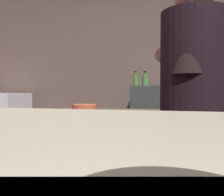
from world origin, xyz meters
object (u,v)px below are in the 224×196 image
mini_fridge (2,131)px  bottle_vinegar (174,77)px  bartender (193,108)px  bottle_olive_oil (145,80)px  mixing_bowl (84,108)px  bottle_soy (183,80)px  bottle_hot_sauce (136,80)px

mini_fridge → bottle_vinegar: (2.29, 0.13, 0.72)m
bartender → bottle_olive_oil: bearing=28.8°
bottle_olive_oil → bottle_vinegar: (0.35, -0.05, 0.03)m
mixing_bowl → bottle_vinegar: bottle_vinegar is taller
bottle_olive_oil → bottle_soy: (0.45, -0.07, 0.00)m
bottle_vinegar → bottle_hot_sauce: (-0.45, -0.05, -0.03)m
mini_fridge → bottle_vinegar: 2.40m
bottle_vinegar → bottle_hot_sauce: bottle_vinegar is taller
bottle_olive_oil → bottle_vinegar: 0.35m
bottle_olive_oil → bottle_vinegar: bearing=-8.1°
bottle_hot_sauce → bottle_olive_oil: bearing=42.5°
bartender → bottle_soy: 1.71m
bottle_olive_oil → bottle_hot_sauce: 0.14m
bartender → mixing_bowl: size_ratio=9.26×
bottle_olive_oil → bottle_hot_sauce: (-0.10, -0.10, -0.00)m
bottle_hot_sauce → bottle_soy: bearing=2.8°
bottle_vinegar → bottle_hot_sauce: bearing=-174.2°
bottle_vinegar → bottle_hot_sauce: size_ratio=1.51×
mixing_bowl → bottle_olive_oil: (0.30, 1.37, 0.26)m
mini_fridge → bartender: 2.91m
mixing_bowl → bottle_hot_sauce: (0.19, 1.27, 0.26)m
mixing_bowl → bottle_vinegar: (0.65, 1.32, 0.29)m
bartender → bottle_olive_oil: bartender is taller
bartender → bottle_vinegar: size_ratio=6.39×
mini_fridge → bottle_hot_sauce: bottle_hot_sauce is taller
mixing_bowl → bottle_vinegar: size_ratio=0.69×
bottle_vinegar → bartender: bearing=-86.6°
bartender → bottle_hot_sauce: size_ratio=9.63×
bottle_olive_oil → bottle_soy: 0.46m
bartender → bottle_hot_sauce: bearing=32.9°
bottle_olive_oil → mini_fridge: bearing=-174.7°
bartender → bottle_olive_oil: 1.84m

